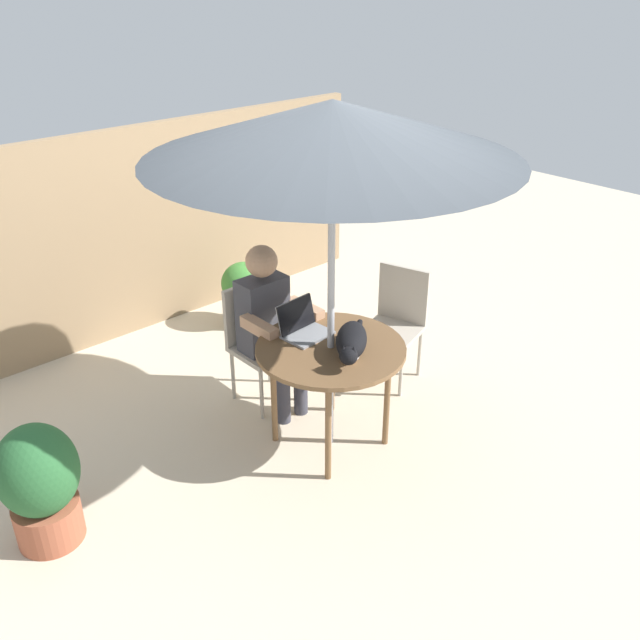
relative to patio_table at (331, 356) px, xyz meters
name	(u,v)px	position (x,y,z in m)	size (l,w,h in m)	color
ground_plane	(330,441)	(0.00, 0.00, -0.67)	(14.00, 14.00, 0.00)	beige
fence_back	(141,231)	(0.00, 2.34, 0.20)	(4.58, 0.08, 1.75)	#937756
patio_table	(331,356)	(0.00, 0.00, 0.00)	(0.96, 0.96, 0.74)	brown
patio_umbrella	(332,130)	(0.00, 0.00, 1.41)	(2.12, 2.12, 2.25)	#B7B7BC
chair_occupied	(257,334)	(0.00, 0.78, -0.16)	(0.40, 0.40, 0.88)	#B2A899
chair_empty	(397,316)	(0.96, 0.29, -0.16)	(0.50, 0.50, 0.88)	#B2A899
person_seated	(269,321)	(0.00, 0.62, 0.01)	(0.48, 0.48, 1.22)	#3F3F47
laptop	(302,325)	(-0.02, 0.26, 0.13)	(0.32, 0.27, 0.21)	gray
cat	(351,342)	(0.03, -0.15, 0.15)	(0.54, 0.44, 0.17)	black
potted_plant_near_fence	(40,483)	(-1.76, 0.42, -0.28)	(0.44, 0.44, 0.75)	#9E5138
potted_plant_by_chair	(245,291)	(0.62, 1.77, -0.36)	(0.40, 0.40, 0.58)	#33383D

